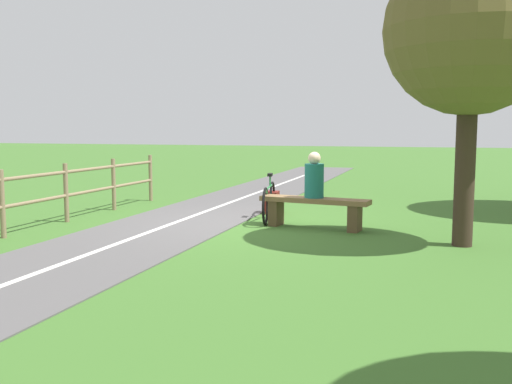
{
  "coord_description": "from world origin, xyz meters",
  "views": [
    {
      "loc": [
        -2.98,
        9.39,
        1.67
      ],
      "look_at": [
        -0.76,
        1.94,
        0.78
      ],
      "focal_mm": 40.35,
      "sensor_mm": 36.0,
      "label": 1
    }
  ],
  "objects_px": {
    "bench": "(314,207)",
    "tree_far_left": "(471,30)",
    "bicycle": "(269,201)",
    "person_seated": "(314,178)",
    "backpack": "(272,203)"
  },
  "relations": [
    {
      "from": "bench",
      "to": "bicycle",
      "type": "height_order",
      "value": "bicycle"
    },
    {
      "from": "bench",
      "to": "bicycle",
      "type": "bearing_deg",
      "value": -23.0
    },
    {
      "from": "backpack",
      "to": "tree_far_left",
      "type": "height_order",
      "value": "tree_far_left"
    },
    {
      "from": "bicycle",
      "to": "tree_far_left",
      "type": "distance_m",
      "value": 4.36
    },
    {
      "from": "bench",
      "to": "tree_far_left",
      "type": "xyz_separation_m",
      "value": [
        -2.26,
        0.79,
        2.61
      ]
    },
    {
      "from": "bench",
      "to": "backpack",
      "type": "xyz_separation_m",
      "value": [
        1.09,
        -1.37,
        -0.14
      ]
    },
    {
      "from": "person_seated",
      "to": "backpack",
      "type": "xyz_separation_m",
      "value": [
        1.08,
        -1.37,
        -0.63
      ]
    },
    {
      "from": "bicycle",
      "to": "bench",
      "type": "bearing_deg",
      "value": 49.22
    },
    {
      "from": "bench",
      "to": "bicycle",
      "type": "xyz_separation_m",
      "value": [
        0.93,
        -0.58,
        -0.01
      ]
    },
    {
      "from": "person_seated",
      "to": "bicycle",
      "type": "height_order",
      "value": "person_seated"
    },
    {
      "from": "bench",
      "to": "tree_far_left",
      "type": "bearing_deg",
      "value": 169.79
    },
    {
      "from": "bench",
      "to": "person_seated",
      "type": "xyz_separation_m",
      "value": [
        0.01,
        -0.0,
        0.49
      ]
    },
    {
      "from": "person_seated",
      "to": "tree_far_left",
      "type": "bearing_deg",
      "value": 169.82
    },
    {
      "from": "bench",
      "to": "backpack",
      "type": "distance_m",
      "value": 1.75
    },
    {
      "from": "person_seated",
      "to": "tree_far_left",
      "type": "xyz_separation_m",
      "value": [
        -2.27,
        0.79,
        2.13
      ]
    }
  ]
}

